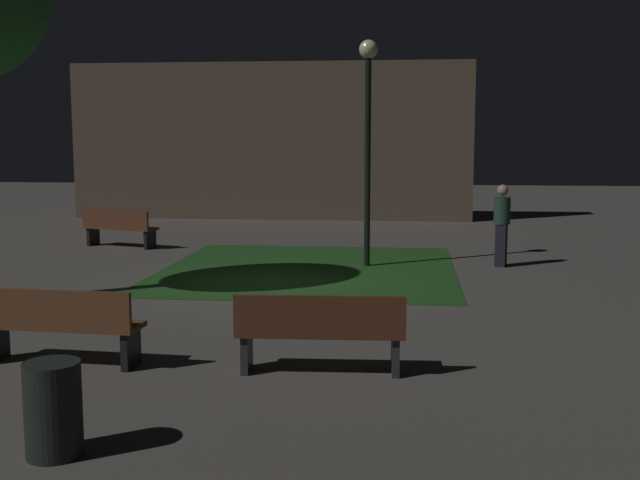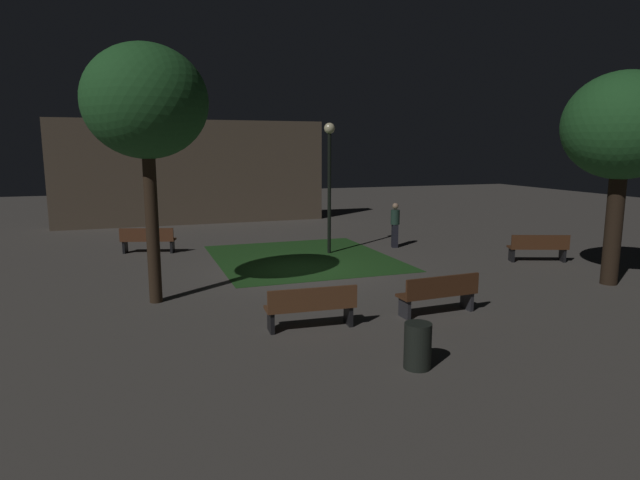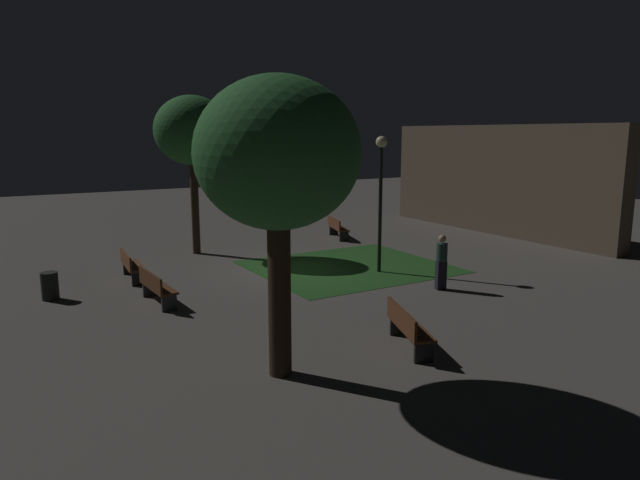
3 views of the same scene
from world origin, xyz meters
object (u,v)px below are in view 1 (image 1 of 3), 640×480
at_px(bench_back_row, 320,330).
at_px(bench_path_side, 59,323).
at_px(bench_corner, 119,227).
at_px(lamp_post_near_wall, 368,113).
at_px(trash_bin, 53,409).
at_px(pedestrian, 502,223).

bearing_deg(bench_back_row, bench_path_side, 180.00).
distance_m(bench_back_row, bench_corner, 10.88).
xyz_separation_m(lamp_post_near_wall, trash_bin, (-2.01, -9.57, -2.60)).
height_order(bench_corner, trash_bin, bench_corner).
bearing_deg(pedestrian, bench_path_side, -127.21).
distance_m(bench_path_side, bench_corner, 9.68).
bearing_deg(lamp_post_near_wall, bench_corner, 160.45).
relative_size(trash_bin, pedestrian, 0.47).
bearing_deg(pedestrian, trash_bin, -115.21).
xyz_separation_m(bench_back_row, pedestrian, (2.77, 7.46, 0.37)).
bearing_deg(trash_bin, bench_corner, 108.19).
bearing_deg(bench_corner, trash_bin, -71.81).
distance_m(bench_corner, trash_bin, 12.26).
xyz_separation_m(bench_path_side, bench_corner, (-2.79, 9.27, 0.00)).
bearing_deg(bench_corner, bench_back_row, -58.47).
distance_m(lamp_post_near_wall, pedestrian, 3.39).
height_order(trash_bin, pedestrian, pedestrian).
height_order(bench_path_side, bench_back_row, same).
height_order(bench_path_side, trash_bin, bench_path_side).
xyz_separation_m(bench_path_side, pedestrian, (5.67, 7.46, 0.37)).
distance_m(bench_path_side, pedestrian, 9.38).
bearing_deg(bench_corner, pedestrian, -12.07).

